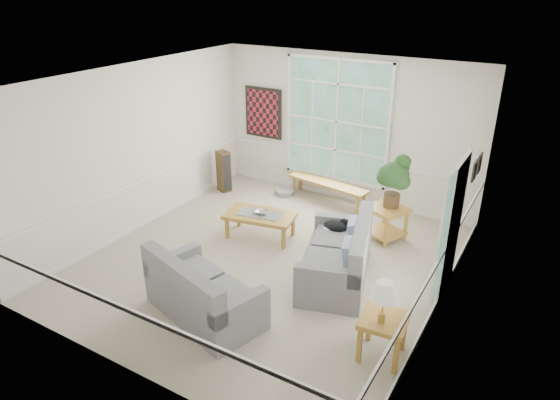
{
  "coord_description": "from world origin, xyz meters",
  "views": [
    {
      "loc": [
        3.8,
        -6.07,
        4.33
      ],
      "look_at": [
        0.1,
        0.2,
        1.05
      ],
      "focal_mm": 32.0,
      "sensor_mm": 36.0,
      "label": 1
    }
  ],
  "objects_px": {
    "loveseat_front": "(204,286)",
    "end_table": "(386,223)",
    "side_table": "(382,337)",
    "loveseat_right": "(336,251)",
    "coffee_table": "(260,225)"
  },
  "relations": [
    {
      "from": "loveseat_front",
      "to": "end_table",
      "type": "xyz_separation_m",
      "value": [
        1.39,
        3.38,
        -0.16
      ]
    },
    {
      "from": "coffee_table",
      "to": "end_table",
      "type": "distance_m",
      "value": 2.24
    },
    {
      "from": "coffee_table",
      "to": "side_table",
      "type": "bearing_deg",
      "value": -42.65
    },
    {
      "from": "loveseat_front",
      "to": "end_table",
      "type": "bearing_deg",
      "value": 84.14
    },
    {
      "from": "coffee_table",
      "to": "side_table",
      "type": "distance_m",
      "value": 3.5
    },
    {
      "from": "loveseat_right",
      "to": "side_table",
      "type": "xyz_separation_m",
      "value": [
        1.23,
        -1.29,
        -0.21
      ]
    },
    {
      "from": "loveseat_front",
      "to": "side_table",
      "type": "bearing_deg",
      "value": 27.11
    },
    {
      "from": "loveseat_front",
      "to": "side_table",
      "type": "relative_size",
      "value": 3.05
    },
    {
      "from": "end_table",
      "to": "side_table",
      "type": "height_order",
      "value": "end_table"
    },
    {
      "from": "loveseat_front",
      "to": "end_table",
      "type": "relative_size",
      "value": 2.77
    },
    {
      "from": "loveseat_right",
      "to": "side_table",
      "type": "relative_size",
      "value": 3.21
    },
    {
      "from": "coffee_table",
      "to": "loveseat_right",
      "type": "bearing_deg",
      "value": -28.67
    },
    {
      "from": "loveseat_right",
      "to": "coffee_table",
      "type": "xyz_separation_m",
      "value": [
        -1.74,
        0.57,
        -0.26
      ]
    },
    {
      "from": "loveseat_front",
      "to": "end_table",
      "type": "height_order",
      "value": "loveseat_front"
    },
    {
      "from": "loveseat_right",
      "to": "side_table",
      "type": "distance_m",
      "value": 1.79
    }
  ]
}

